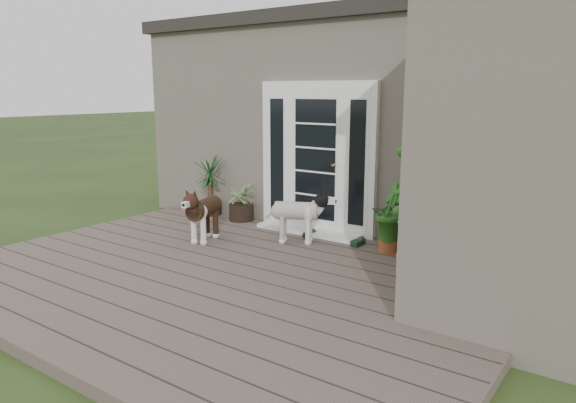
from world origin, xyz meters
The scene contains 16 objects.
deck centered at (0.00, 0.40, 0.06)m, with size 6.20×4.60×0.12m, color #6B5B4C.
house_main centered at (0.00, 4.65, 1.55)m, with size 7.40×4.00×3.10m, color #665E54.
roof_main centered at (0.00, 4.65, 3.20)m, with size 7.60×4.20×0.20m, color #2D2826.
house_wing centered at (2.90, 1.50, 1.55)m, with size 1.60×2.40×3.10m, color #665E54.
door_unit centered at (-0.20, 2.60, 1.19)m, with size 1.90×0.14×2.15m, color white.
door_step centered at (-0.20, 2.40, 0.14)m, with size 1.60×0.40×0.05m, color white.
brindle_dog centered at (-1.11, 1.21, 0.45)m, with size 0.34×0.80×0.67m, color #362213, non-canonical shape.
white_dog centered at (-0.05, 1.87, 0.44)m, with size 0.33×0.77×0.64m, color silver, non-canonical shape.
spider_plant centered at (-1.47, 2.40, 0.47)m, with size 0.65×0.65×0.69m, color #7F9058, non-canonical shape.
yucca centered at (-2.14, 2.40, 0.60)m, with size 0.66×0.66×0.96m, color black, non-canonical shape.
herb_a centered at (1.05, 2.40, 0.40)m, with size 0.44×0.44×0.56m, color #1C5E1A.
herb_b centered at (1.15, 2.21, 0.46)m, with size 0.45×0.45×0.68m, color #244E16.
herb_c centered at (2.13, 2.22, 0.40)m, with size 0.36×0.36×0.55m, color #18561D.
sapling centered at (1.73, 1.55, 1.00)m, with size 0.52×0.52×1.77m, color #164F16, non-canonical shape.
clog_left centered at (-0.07, 2.22, 0.16)m, with size 0.13×0.27×0.08m, color black, non-canonical shape.
clog_right centered at (0.70, 2.23, 0.16)m, with size 0.13×0.29×0.09m, color #15351B, non-canonical shape.
Camera 1 is at (3.91, -3.85, 2.14)m, focal length 33.25 mm.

